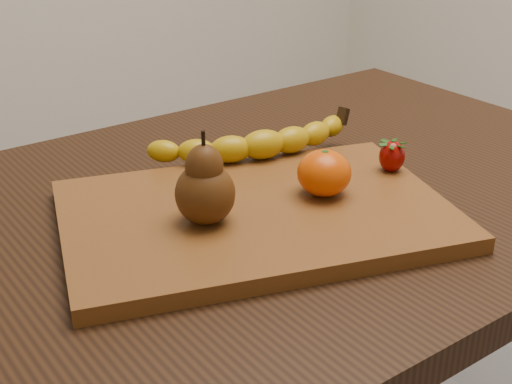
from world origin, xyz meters
TOP-DOWN VIEW (x-y plane):
  - table at (0.00, 0.00)m, footprint 1.00×0.70m
  - cutting_board at (-0.10, -0.06)m, footprint 0.52×0.43m
  - banana at (-0.00, 0.06)m, footprint 0.27×0.12m
  - pear at (-0.17, -0.05)m, footprint 0.09×0.09m
  - mandarin at (-0.01, -0.08)m, footprint 0.08×0.08m
  - strawberry at (0.11, -0.07)m, footprint 0.04×0.04m

SIDE VIEW (x-z plane):
  - table at x=0.00m, z-range 0.28..1.04m
  - cutting_board at x=-0.10m, z-range 0.76..0.78m
  - banana at x=0.00m, z-range 0.78..0.82m
  - strawberry at x=0.11m, z-range 0.78..0.82m
  - mandarin at x=-0.01m, z-range 0.78..0.84m
  - pear at x=-0.17m, z-range 0.78..0.89m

